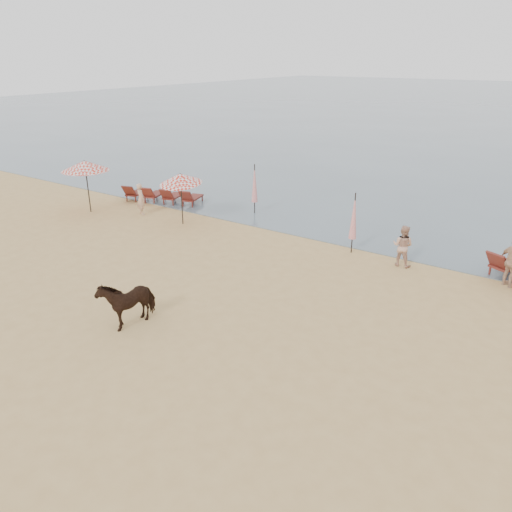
{
  "coord_description": "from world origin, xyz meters",
  "views": [
    {
      "loc": [
        8.25,
        -7.12,
        7.08
      ],
      "look_at": [
        0.0,
        5.0,
        1.1
      ],
      "focal_mm": 35.0,
      "sensor_mm": 36.0,
      "label": 1
    }
  ],
  "objects": [
    {
      "name": "cow",
      "position": [
        -1.7,
        1.12,
        0.68
      ],
      "size": [
        0.9,
        1.68,
        1.36
      ],
      "primitive_type": "imported",
      "rotation": [
        0.0,
        0.0,
        -0.1
      ],
      "color": "black",
      "rests_on": "ground"
    },
    {
      "name": "lounger_cluster_left",
      "position": [
        -9.52,
        10.51,
        0.42
      ],
      "size": [
        4.1,
        2.6,
        0.6
      ],
      "rotation": [
        0.0,
        0.0,
        0.28
      ],
      "color": "maroon",
      "rests_on": "ground"
    },
    {
      "name": "umbrella_closed_left",
      "position": [
        -4.59,
        11.63,
        1.45
      ],
      "size": [
        0.29,
        0.29,
        2.36
      ],
      "rotation": [
        0.0,
        0.0,
        0.3
      ],
      "color": "black",
      "rests_on": "ground"
    },
    {
      "name": "beachgoer_left",
      "position": [
        -8.94,
        8.54,
        0.74
      ],
      "size": [
        0.63,
        0.53,
        1.48
      ],
      "primitive_type": "imported",
      "rotation": [
        0.0,
        0.0,
        2.76
      ],
      "color": "tan",
      "rests_on": "ground"
    },
    {
      "name": "umbrella_open_left_a",
      "position": [
        -11.26,
        7.42,
        2.22
      ],
      "size": [
        2.17,
        2.17,
        2.47
      ],
      "rotation": [
        0.0,
        0.0,
        -0.34
      ],
      "color": "black",
      "rests_on": "ground"
    },
    {
      "name": "ground",
      "position": [
        0.0,
        0.0,
        0.0
      ],
      "size": [
        120.0,
        120.0,
        0.0
      ],
      "primitive_type": "plane",
      "color": "tan",
      "rests_on": "ground"
    },
    {
      "name": "beachgoer_right_a",
      "position": [
        3.28,
        9.42,
        0.75
      ],
      "size": [
        0.73,
        0.57,
        1.5
      ],
      "primitive_type": "imported",
      "rotation": [
        0.0,
        0.0,
        3.13
      ],
      "color": "tan",
      "rests_on": "ground"
    },
    {
      "name": "umbrella_closed_right",
      "position": [
        1.29,
        9.58,
        1.44
      ],
      "size": [
        0.29,
        0.29,
        2.35
      ],
      "rotation": [
        0.0,
        0.0,
        -0.33
      ],
      "color": "black",
      "rests_on": "ground"
    },
    {
      "name": "umbrella_open_left_b",
      "position": [
        -6.37,
        8.55,
        2.05
      ],
      "size": [
        1.86,
        1.89,
        2.37
      ],
      "rotation": [
        0.0,
        0.0,
        -0.12
      ],
      "color": "black",
      "rests_on": "ground"
    }
  ]
}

